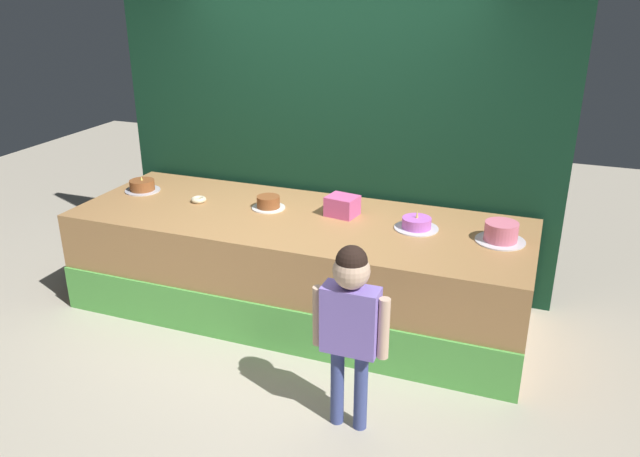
{
  "coord_description": "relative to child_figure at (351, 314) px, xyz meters",
  "views": [
    {
      "loc": [
        1.76,
        -3.53,
        2.54
      ],
      "look_at": [
        0.28,
        0.38,
        0.85
      ],
      "focal_mm": 35.11,
      "sensor_mm": 36.0,
      "label": 1
    }
  ],
  "objects": [
    {
      "name": "donut",
      "position": [
        -1.73,
        1.25,
        0.06
      ],
      "size": [
        0.12,
        0.12,
        0.04
      ],
      "primitive_type": "torus",
      "color": "beige",
      "rests_on": "stage_platform"
    },
    {
      "name": "cake_far_right",
      "position": [
        0.69,
        1.28,
        0.1
      ],
      "size": [
        0.35,
        0.35,
        0.14
      ],
      "color": "silver",
      "rests_on": "stage_platform"
    },
    {
      "name": "ground_plane",
      "position": [
        -0.82,
        0.58,
        -0.77
      ],
      "size": [
        12.0,
        12.0,
        0.0
      ],
      "primitive_type": "plane",
      "color": "#BCB29E"
    },
    {
      "name": "curtain_backdrop",
      "position": [
        -0.82,
        1.94,
        0.6
      ],
      "size": [
        3.85,
        0.08,
        2.74
      ],
      "primitive_type": "cube",
      "color": "#113823",
      "rests_on": "ground_plane"
    },
    {
      "name": "stage_platform",
      "position": [
        -0.82,
        1.2,
        -0.37
      ],
      "size": [
        3.56,
        1.27,
        0.8
      ],
      "color": "#B27F4C",
      "rests_on": "ground_plane"
    },
    {
      "name": "cake_center_right",
      "position": [
        0.08,
        1.3,
        0.08
      ],
      "size": [
        0.33,
        0.33,
        0.15
      ],
      "color": "silver",
      "rests_on": "stage_platform"
    },
    {
      "name": "child_figure",
      "position": [
        0.0,
        0.0,
        0.0
      ],
      "size": [
        0.46,
        0.21,
        1.19
      ],
      "color": "#3F4C8C",
      "rests_on": "ground_plane"
    },
    {
      "name": "pink_box",
      "position": [
        -0.52,
        1.38,
        0.12
      ],
      "size": [
        0.26,
        0.23,
        0.15
      ],
      "primitive_type": "cube",
      "rotation": [
        0.0,
        0.0,
        -0.17
      ],
      "color": "#E55AA0",
      "rests_on": "stage_platform"
    },
    {
      "name": "cake_center_left",
      "position": [
        -1.13,
        1.31,
        0.08
      ],
      "size": [
        0.27,
        0.27,
        0.1
      ],
      "color": "white",
      "rests_on": "stage_platform"
    },
    {
      "name": "cake_far_left",
      "position": [
        -2.34,
        1.32,
        0.08
      ],
      "size": [
        0.3,
        0.3,
        0.13
      ],
      "color": "silver",
      "rests_on": "stage_platform"
    }
  ]
}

